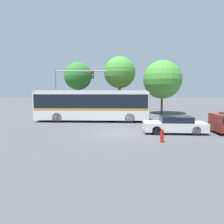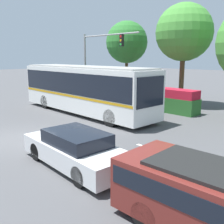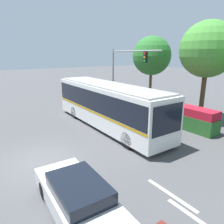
# 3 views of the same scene
# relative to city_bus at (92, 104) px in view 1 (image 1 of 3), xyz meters

# --- Properties ---
(ground_plane) EXTENTS (140.00, 140.00, 0.00)m
(ground_plane) POSITION_rel_city_bus_xyz_m (2.53, -5.79, -1.84)
(ground_plane) COLOR #4C4C4F
(city_bus) EXTENTS (11.65, 2.75, 3.23)m
(city_bus) POSITION_rel_city_bus_xyz_m (0.00, 0.00, 0.00)
(city_bus) COLOR silver
(city_bus) RESTS_ON ground
(sedan_foreground) EXTENTS (4.70, 1.94, 1.31)m
(sedan_foreground) POSITION_rel_city_bus_xyz_m (7.00, -5.86, -1.21)
(sedan_foreground) COLOR silver
(sedan_foreground) RESTS_ON ground
(traffic_light_pole) EXTENTS (6.48, 0.24, 5.82)m
(traffic_light_pole) POSITION_rel_city_bus_xyz_m (-3.35, 4.09, 2.18)
(traffic_light_pole) COLOR gray
(traffic_light_pole) RESTS_ON ground
(flowering_hedge) EXTENTS (6.39, 1.27, 1.65)m
(flowering_hedge) POSITION_rel_city_bus_xyz_m (2.73, 4.67, -1.03)
(flowering_hedge) COLOR #286028
(flowering_hedge) RESTS_ON ground
(street_tree_left) EXTENTS (3.82, 3.82, 7.06)m
(street_tree_left) POSITION_rel_city_bus_xyz_m (-2.79, 7.23, 3.30)
(street_tree_left) COLOR brown
(street_tree_left) RESTS_ON ground
(street_tree_centre) EXTENTS (4.38, 4.38, 7.87)m
(street_tree_centre) POSITION_rel_city_bus_xyz_m (2.97, 7.49, 3.81)
(street_tree_centre) COLOR brown
(street_tree_centre) RESTS_ON ground
(street_tree_right) EXTENTS (5.15, 5.15, 7.24)m
(street_tree_right) POSITION_rel_city_bus_xyz_m (8.73, 6.68, 2.81)
(street_tree_right) COLOR brown
(street_tree_right) RESTS_ON ground
(fire_hydrant) EXTENTS (0.22, 0.22, 0.86)m
(fire_hydrant) POSITION_rel_city_bus_xyz_m (5.44, -8.72, -1.43)
(fire_hydrant) COLOR red
(fire_hydrant) RESTS_ON ground
(lane_stripe_near) EXTENTS (2.40, 0.16, 0.01)m
(lane_stripe_near) POSITION_rel_city_bus_xyz_m (8.18, -2.46, -1.83)
(lane_stripe_near) COLOR silver
(lane_stripe_near) RESTS_ON ground
(lane_stripe_mid) EXTENTS (2.40, 0.16, 0.01)m
(lane_stripe_mid) POSITION_rel_city_bus_xyz_m (9.53, -2.77, -1.83)
(lane_stripe_mid) COLOR silver
(lane_stripe_mid) RESTS_ON ground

